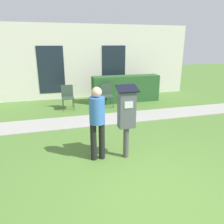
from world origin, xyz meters
TOP-DOWN VIEW (x-y plane):
  - ground_plane at (0.00, 0.00)m, footprint 40.00×40.00m
  - sidewalk at (0.00, 3.81)m, footprint 12.00×1.10m
  - building_facade at (0.00, 7.16)m, footprint 10.00×0.26m
  - parking_meter at (0.01, 1.28)m, footprint 0.44×0.31m
  - person_standing at (-0.60, 1.36)m, footprint 0.32×0.32m
  - outdoor_chair_left at (-0.89, 5.40)m, footprint 0.44×0.44m
  - outdoor_chair_middle at (0.61, 5.31)m, footprint 0.44×0.44m
  - hedge_row at (1.59, 5.85)m, footprint 2.85×0.60m

SIDE VIEW (x-z plane):
  - ground_plane at x=0.00m, z-range 0.00..0.00m
  - sidewalk at x=0.00m, z-range 0.00..0.02m
  - outdoor_chair_left at x=-0.89m, z-range 0.08..0.98m
  - outdoor_chair_middle at x=0.61m, z-range 0.08..0.98m
  - hedge_row at x=1.59m, z-range 0.00..1.10m
  - person_standing at x=-0.60m, z-range 0.14..1.72m
  - parking_meter at x=0.01m, z-range 0.22..1.81m
  - building_facade at x=0.00m, z-range 0.00..3.20m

